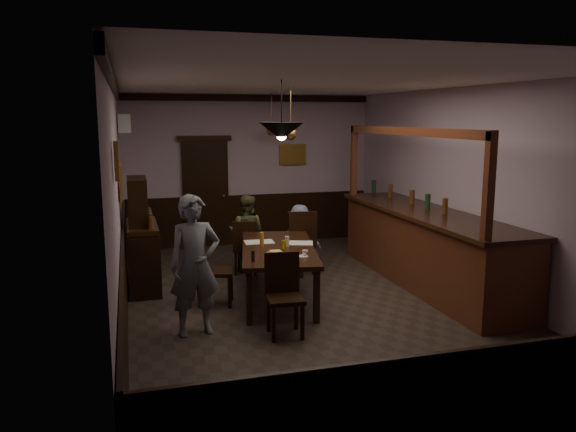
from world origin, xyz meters
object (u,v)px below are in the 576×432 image
object	(u,v)px
chair_far_left	(246,245)
pendant_brass_mid	(291,134)
chair_side	(211,266)
person_seated_left	(246,233)
pendant_iron	(282,131)
soda_can	(284,245)
chair_far_right	(302,239)
sideboard	(142,245)
chair_near	(284,290)
person_seated_right	(300,237)
person_standing	(195,265)
coffee_cup	(305,253)
bar_counter	(426,246)
dining_table	(278,251)
pendant_brass_far	(272,131)

from	to	relation	value
chair_far_left	pendant_brass_mid	size ratio (longest dim) A/B	1.11
chair_side	person_seated_left	bearing A→B (deg)	-13.21
chair_far_left	pendant_iron	distance (m)	2.84
soda_can	chair_far_right	bearing A→B (deg)	62.85
person_seated_left	sideboard	world-z (taller)	sideboard
chair_side	pendant_brass_mid	distance (m)	2.48
chair_near	person_seated_right	size ratio (longest dim) A/B	0.88
person_standing	pendant_brass_mid	world-z (taller)	pendant_brass_mid
chair_far_left	chair_far_right	xyz separation A→B (m)	(0.89, -0.20, 0.09)
chair_near	sideboard	xyz separation A→B (m)	(-1.56, 2.32, 0.14)
person_standing	coffee_cup	world-z (taller)	person_standing
chair_near	bar_counter	size ratio (longest dim) A/B	0.23
chair_far_right	bar_counter	xyz separation A→B (m)	(1.67, -1.09, 0.03)
chair_side	dining_table	bearing A→B (deg)	-75.86
chair_far_right	chair_side	world-z (taller)	chair_far_right
chair_near	bar_counter	distance (m)	2.97
chair_side	chair_far_right	bearing A→B (deg)	-41.32
chair_far_left	pendant_brass_far	world-z (taller)	pendant_brass_far
person_seated_left	person_seated_right	xyz separation A→B (m)	(0.88, -0.18, -0.09)
sideboard	pendant_brass_far	bearing A→B (deg)	38.07
chair_near	pendant_brass_far	world-z (taller)	pendant_brass_far
person_standing	coffee_cup	distance (m)	1.53
person_seated_right	sideboard	xyz separation A→B (m)	(-2.59, -0.39, 0.12)
person_standing	coffee_cup	xyz separation A→B (m)	(1.48, 0.39, -0.04)
bar_counter	sideboard	bearing A→B (deg)	166.86
chair_far_right	chair_near	size ratio (longest dim) A/B	1.09
bar_counter	chair_far_left	bearing A→B (deg)	153.21
person_standing	person_seated_right	bearing A→B (deg)	41.83
person_standing	chair_near	bearing A→B (deg)	-23.88
coffee_cup	pendant_brass_mid	size ratio (longest dim) A/B	0.10
chair_far_right	pendant_brass_mid	distance (m)	1.74
chair_near	person_seated_right	bearing A→B (deg)	73.34
dining_table	bar_counter	bearing A→B (deg)	1.26
chair_side	person_standing	distance (m)	1.10
soda_can	bar_counter	world-z (taller)	bar_counter
chair_near	chair_far_left	bearing A→B (deg)	92.28
coffee_cup	pendant_brass_mid	bearing A→B (deg)	92.16
person_standing	person_seated_left	distance (m)	2.87
chair_far_right	pendant_brass_far	world-z (taller)	pendant_brass_far
chair_side	coffee_cup	world-z (taller)	chair_side
person_seated_left	person_standing	bearing A→B (deg)	93.02
sideboard	pendant_brass_far	size ratio (longest dim) A/B	2.07
person_seated_left	pendant_brass_mid	world-z (taller)	pendant_brass_mid
person_seated_left	chair_far_left	bearing A→B (deg)	102.90
soda_can	pendant_brass_far	size ratio (longest dim) A/B	0.15
pendant_iron	person_seated_right	bearing A→B (deg)	67.38
chair_far_right	pendant_iron	size ratio (longest dim) A/B	1.45
sideboard	pendant_brass_mid	bearing A→B (deg)	-0.48
bar_counter	chair_near	bearing A→B (deg)	-153.11
pendant_brass_mid	chair_far_left	bearing A→B (deg)	153.63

